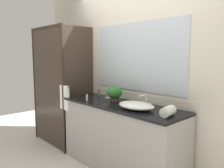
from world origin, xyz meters
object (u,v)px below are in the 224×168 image
faucet (146,103)px  rolled_towel_near_edge (168,111)px  amenity_bottle_shampoo (99,93)px  soap_dish (109,97)px  sink_basin (136,105)px  amenity_bottle_lotion (87,98)px  potted_plant (114,93)px

faucet → rolled_towel_near_edge: bearing=-21.8°
amenity_bottle_shampoo → soap_dish: bearing=1.5°
soap_dish → sink_basin: bearing=-16.9°
soap_dish → amenity_bottle_lotion: size_ratio=1.07×
soap_dish → amenity_bottle_shampoo: amenity_bottle_shampoo is taller
soap_dish → amenity_bottle_lotion: 0.37m
faucet → rolled_towel_near_edge: 0.47m
amenity_bottle_lotion → rolled_towel_near_edge: bearing=6.6°
potted_plant → sink_basin: bearing=-13.6°
faucet → potted_plant: bearing=-174.0°
sink_basin → rolled_towel_near_edge: rolled_towel_near_edge is taller
sink_basin → faucet: bearing=90.0°
amenity_bottle_lotion → rolled_towel_near_edge: (1.22, 0.14, 0.01)m
faucet → amenity_bottle_shampoo: (-0.96, 0.04, -0.00)m
potted_plant → rolled_towel_near_edge: bearing=-7.3°
soap_dish → rolled_towel_near_edge: 1.19m
sink_basin → amenity_bottle_shampoo: amenity_bottle_shampoo is taller
potted_plant → soap_dish: size_ratio=2.20×
sink_basin → amenity_bottle_lotion: (-0.78, -0.14, 0.00)m
amenity_bottle_shampoo → potted_plant: bearing=-12.0°
sink_basin → amenity_bottle_shampoo: (-0.96, 0.22, 0.01)m
sink_basin → amenity_bottle_lotion: size_ratio=5.04×
sink_basin → potted_plant: (-0.51, 0.12, 0.08)m
soap_dish → amenity_bottle_shampoo: 0.22m
potted_plant → amenity_bottle_lotion: bearing=-136.3°
amenity_bottle_shampoo → rolled_towel_near_edge: rolled_towel_near_edge is taller
sink_basin → amenity_bottle_lotion: amenity_bottle_lotion is taller
sink_basin → amenity_bottle_lotion: 0.80m
sink_basin → amenity_bottle_shampoo: size_ratio=4.64×
amenity_bottle_lotion → soap_dish: bearing=82.5°
faucet → amenity_bottle_lotion: bearing=-158.1°
amenity_bottle_lotion → potted_plant: bearing=43.7°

